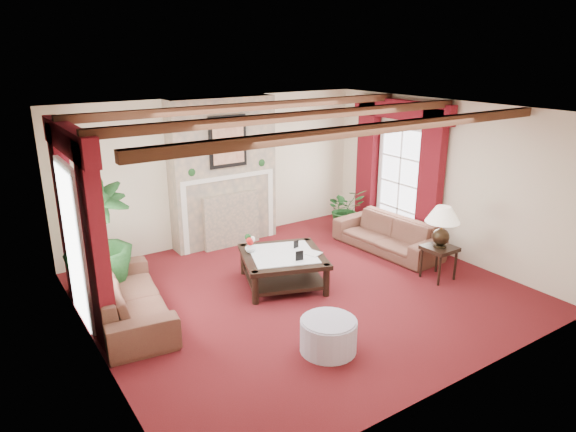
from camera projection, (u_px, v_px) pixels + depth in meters
floor at (303, 291)px, 7.78m from camera, size 6.00×6.00×0.00m
ceiling at (305, 111)px, 6.93m from camera, size 6.00×6.00×0.00m
back_wall at (219, 170)px, 9.53m from camera, size 6.00×0.02×2.70m
left_wall at (87, 250)px, 5.78m from camera, size 0.02×5.50×2.70m
right_wall at (444, 178)px, 8.94m from camera, size 0.02×5.50×2.70m
ceiling_beams at (305, 116)px, 6.95m from camera, size 6.00×3.00×0.12m
fireplace at (220, 97)px, 8.95m from camera, size 2.00×0.52×2.70m
french_door_left at (62, 166)px, 6.34m from camera, size 0.10×1.10×2.16m
french_door_right at (404, 127)px, 9.47m from camera, size 0.10×1.10×2.16m
curtains_left at (67, 131)px, 6.27m from camera, size 0.20×2.40×2.55m
curtains_right at (402, 104)px, 9.28m from camera, size 0.20×2.40×2.55m
sofa_left at (128, 289)px, 6.88m from camera, size 2.37×1.23×0.86m
sofa_right at (388, 229)px, 9.25m from camera, size 2.14×0.90×0.80m
potted_palm at (100, 263)px, 7.57m from camera, size 1.09×1.81×0.98m
small_plant at (345, 213)px, 10.38m from camera, size 1.07×1.12×0.66m
coffee_table at (283, 269)px, 7.95m from camera, size 1.57×1.57×0.50m
side_table at (438, 262)px, 8.14m from camera, size 0.56×0.56×0.54m
ottoman at (328, 336)px, 6.21m from camera, size 0.69×0.69×0.40m
table_lamp at (442, 226)px, 7.95m from camera, size 0.53×0.53×0.68m
flower_vase at (250, 247)px, 7.92m from camera, size 0.21×0.21×0.17m
book at (307, 247)px, 7.76m from camera, size 0.24×0.17×0.30m
photo_frame_a at (299, 256)px, 7.60m from camera, size 0.12×0.04×0.16m
photo_frame_b at (296, 244)px, 8.08m from camera, size 0.10×0.05×0.13m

